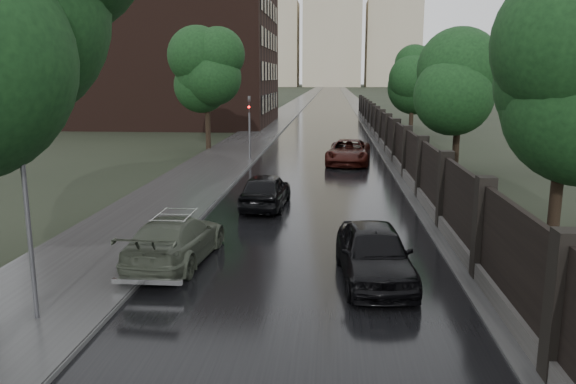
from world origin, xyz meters
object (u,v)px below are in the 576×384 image
(tree_right_c, at_px, (413,79))
(volga_sedan, at_px, (175,239))
(car_right_far, at_px, (349,152))
(tree_right_a, at_px, (567,83))
(lamp_post, at_px, (26,201))
(tree_right_b, at_px, (460,80))
(hatchback_left, at_px, (265,190))
(car_right_near, at_px, (374,253))
(tree_left_far, at_px, (206,75))
(traffic_light, at_px, (249,123))

(tree_right_c, distance_m, volga_sedan, 36.25)
(volga_sedan, distance_m, car_right_far, 19.35)
(tree_right_a, height_order, lamp_post, tree_right_a)
(lamp_post, height_order, volga_sedan, lamp_post)
(lamp_post, bearing_deg, tree_right_b, 57.82)
(tree_right_c, xyz_separation_m, hatchback_left, (-9.37, -27.37, -4.24))
(tree_right_b, relative_size, lamp_post, 1.37)
(hatchback_left, bearing_deg, car_right_near, 117.84)
(tree_right_c, relative_size, hatchback_left, 1.68)
(car_right_near, bearing_deg, tree_left_far, 106.68)
(tree_right_a, bearing_deg, car_right_near, -149.67)
(hatchback_left, bearing_deg, tree_right_c, -106.20)
(volga_sedan, bearing_deg, traffic_light, -83.57)
(tree_right_c, relative_size, car_right_near, 1.62)
(tree_left_far, xyz_separation_m, car_right_near, (9.86, -25.30, -4.50))
(tree_left_far, relative_size, volga_sedan, 1.61)
(tree_right_a, distance_m, volga_sedan, 12.11)
(tree_left_far, relative_size, traffic_light, 1.85)
(tree_right_c, distance_m, traffic_light, 19.26)
(hatchback_left, height_order, car_right_far, car_right_far)
(tree_right_b, distance_m, car_right_far, 7.51)
(volga_sedan, bearing_deg, car_right_near, 173.35)
(tree_left_far, bearing_deg, tree_right_a, -54.83)
(tree_left_far, xyz_separation_m, lamp_post, (2.60, -28.50, -2.57))
(traffic_light, bearing_deg, car_right_far, -6.03)
(lamp_post, xyz_separation_m, volga_sedan, (1.80, 4.26, -2.01))
(car_right_near, height_order, car_right_far, car_right_near)
(tree_right_a, height_order, tree_right_b, same)
(tree_left_far, xyz_separation_m, tree_right_b, (15.50, -8.00, -0.29))
(tree_right_c, bearing_deg, car_right_near, -99.08)
(hatchback_left, bearing_deg, tree_left_far, -67.85)
(tree_right_c, height_order, traffic_light, tree_right_c)
(lamp_post, xyz_separation_m, traffic_light, (1.10, 23.49, -0.27))
(tree_right_c, relative_size, lamp_post, 1.37)
(tree_left_far, height_order, hatchback_left, tree_left_far)
(tree_left_far, xyz_separation_m, tree_right_c, (15.50, 10.00, -0.29))
(lamp_post, distance_m, volga_sedan, 5.04)
(lamp_post, height_order, hatchback_left, lamp_post)
(traffic_light, height_order, volga_sedan, traffic_light)
(hatchback_left, xyz_separation_m, car_right_near, (3.72, -7.93, 0.03))
(traffic_light, bearing_deg, lamp_post, -92.68)
(tree_left_far, bearing_deg, tree_right_b, -27.30)
(tree_left_far, xyz_separation_m, tree_right_a, (15.50, -22.00, -0.29))
(volga_sedan, bearing_deg, tree_right_b, -120.00)
(tree_right_b, height_order, volga_sedan, tree_right_b)
(car_right_near, bearing_deg, car_right_far, 85.72)
(tree_right_a, distance_m, hatchback_left, 11.28)
(tree_left_far, height_order, traffic_light, tree_left_far)
(volga_sedan, height_order, car_right_far, car_right_far)
(tree_right_a, relative_size, traffic_light, 1.75)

